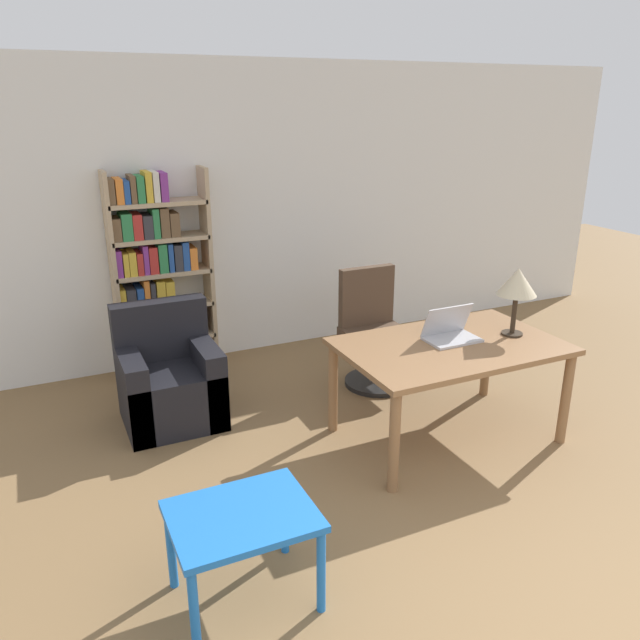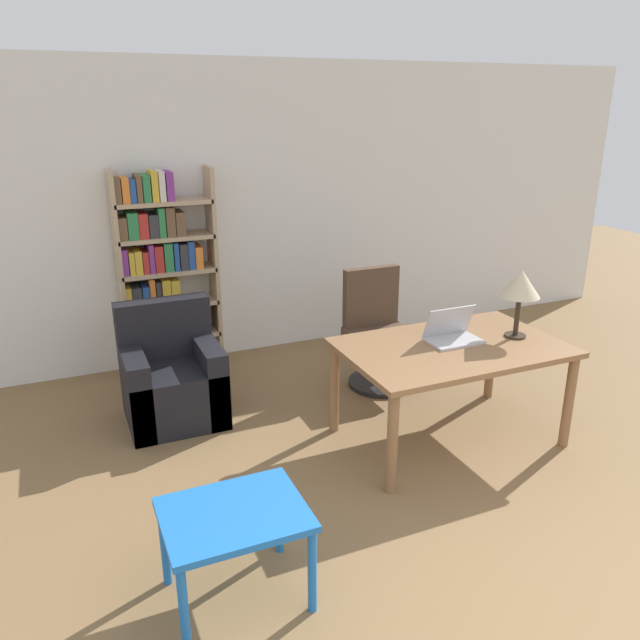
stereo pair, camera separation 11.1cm
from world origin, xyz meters
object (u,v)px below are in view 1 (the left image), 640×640
(laptop, at_px, (450,332))
(bookshelf, at_px, (156,280))
(desk, at_px, (450,355))
(side_table_blue, at_px, (242,526))
(table_lamp, at_px, (517,284))
(office_chair, at_px, (374,333))
(armchair, at_px, (170,383))

(laptop, height_order, bookshelf, bookshelf)
(laptop, distance_m, bookshelf, 2.60)
(desk, bearing_deg, side_table_blue, -154.07)
(table_lamp, xyz_separation_m, bookshelf, (-2.14, 2.11, -0.26))
(side_table_blue, bearing_deg, office_chair, 46.72)
(laptop, distance_m, table_lamp, 0.59)
(office_chair, bearing_deg, table_lamp, -64.85)
(bookshelf, bearing_deg, office_chair, -31.82)
(table_lamp, height_order, armchair, table_lamp)
(laptop, relative_size, bookshelf, 0.21)
(table_lamp, relative_size, armchair, 0.55)
(office_chair, distance_m, bookshelf, 1.96)
(office_chair, height_order, bookshelf, bookshelf)
(table_lamp, bearing_deg, bookshelf, 135.48)
(desk, xyz_separation_m, side_table_blue, (-1.84, -0.90, -0.21))
(armchair, bearing_deg, laptop, -29.46)
(office_chair, height_order, armchair, office_chair)
(laptop, bearing_deg, table_lamp, -13.18)
(table_lamp, bearing_deg, side_table_blue, -159.99)
(laptop, distance_m, side_table_blue, 2.15)
(table_lamp, distance_m, office_chair, 1.38)
(side_table_blue, relative_size, bookshelf, 0.38)
(office_chair, distance_m, armchair, 1.77)
(desk, xyz_separation_m, bookshelf, (-1.63, 2.07, 0.22))
(bookshelf, bearing_deg, laptop, -50.06)
(laptop, xyz_separation_m, office_chair, (-0.04, 0.99, -0.34))
(office_chair, bearing_deg, side_table_blue, -133.28)
(office_chair, relative_size, bookshelf, 0.55)
(side_table_blue, distance_m, bookshelf, 3.00)
(armchair, distance_m, bookshelf, 1.13)
(laptop, height_order, side_table_blue, laptop)
(table_lamp, distance_m, side_table_blue, 2.60)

